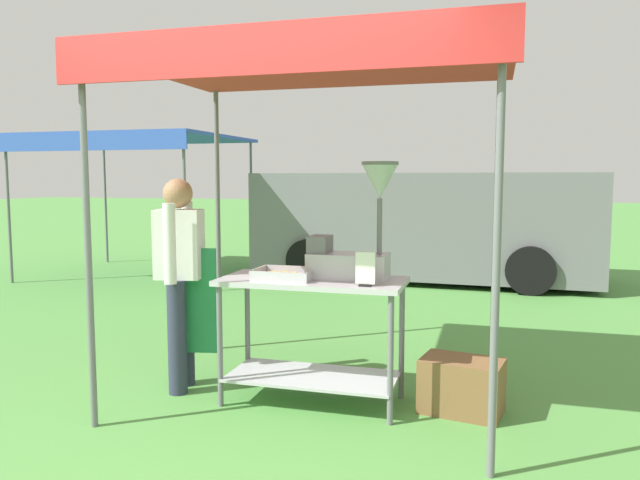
% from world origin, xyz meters
% --- Properties ---
extents(ground_plane, '(70.00, 70.00, 0.00)m').
position_xyz_m(ground_plane, '(0.00, 6.00, 0.00)').
color(ground_plane, '#519342').
extents(stall_canopy, '(2.69, 2.11, 2.46)m').
position_xyz_m(stall_canopy, '(0.18, 1.35, 2.35)').
color(stall_canopy, slate).
rests_on(stall_canopy, ground).
extents(donut_cart, '(1.31, 0.61, 0.90)m').
position_xyz_m(donut_cart, '(0.18, 1.25, 0.64)').
color(donut_cart, '#B7B7BC').
rests_on(donut_cart, ground).
extents(donut_tray, '(0.41, 0.32, 0.07)m').
position_xyz_m(donut_tray, '(-0.00, 1.20, 0.93)').
color(donut_tray, '#B7B7BC').
rests_on(donut_tray, donut_cart).
extents(donut_fryer, '(0.63, 0.28, 0.82)m').
position_xyz_m(donut_fryer, '(0.48, 1.33, 1.20)').
color(donut_fryer, '#B7B7BC').
rests_on(donut_fryer, donut_cart).
extents(menu_sign, '(0.13, 0.05, 0.23)m').
position_xyz_m(menu_sign, '(0.60, 1.05, 1.00)').
color(menu_sign, black).
rests_on(menu_sign, donut_cart).
extents(vendor, '(0.46, 0.54, 1.61)m').
position_xyz_m(vendor, '(-0.86, 1.25, 0.90)').
color(vendor, '#2D3347').
rests_on(vendor, ground).
extents(supply_crate, '(0.60, 0.44, 0.37)m').
position_xyz_m(supply_crate, '(1.23, 1.35, 0.19)').
color(supply_crate, brown).
rests_on(supply_crate, ground).
extents(van_grey, '(5.30, 2.23, 1.69)m').
position_xyz_m(van_grey, '(0.35, 7.00, 0.88)').
color(van_grey, slate).
rests_on(van_grey, ground).
extents(neighbour_tent, '(3.20, 2.64, 2.29)m').
position_xyz_m(neighbour_tent, '(-4.24, 6.01, 2.21)').
color(neighbour_tent, slate).
rests_on(neighbour_tent, ground).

